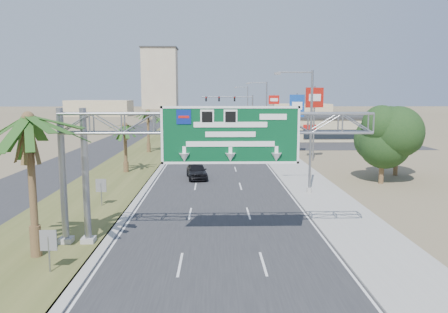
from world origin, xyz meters
name	(u,v)px	position (x,y,z in m)	size (l,w,h in m)	color
road	(215,124)	(0.00, 110.00, 0.01)	(12.00, 300.00, 0.02)	#28282B
sidewalk_right	(245,124)	(8.50, 110.00, 0.05)	(4.00, 300.00, 0.10)	#9E9B93
median_grass	(179,124)	(-10.00, 110.00, 0.06)	(7.00, 300.00, 0.12)	#495023
opposing_road	(154,124)	(-17.00, 110.00, 0.01)	(8.00, 300.00, 0.02)	#28282B
sign_gantry	(200,133)	(-1.06, 9.93, 6.06)	(16.75, 1.24, 7.50)	gray
palm_near	(28,119)	(-9.20, 8.00, 6.93)	(5.70, 5.70, 8.35)	brown
palm_row_b	(125,126)	(-9.50, 32.00, 4.90)	(3.99, 3.99, 5.95)	brown
palm_row_c	(148,112)	(-9.50, 48.00, 5.66)	(3.99, 3.99, 6.75)	brown
palm_row_d	(163,115)	(-9.50, 66.00, 4.42)	(3.99, 3.99, 5.45)	brown
palm_row_e	(173,108)	(-9.50, 85.00, 5.09)	(3.99, 3.99, 6.15)	brown
palm_row_f	(181,107)	(-9.50, 110.00, 4.71)	(3.99, 3.99, 5.75)	brown
streetlight_near	(308,137)	(7.30, 22.00, 4.69)	(3.27, 0.44, 10.00)	gray
streetlight_mid	(265,118)	(7.30, 52.00, 4.69)	(3.27, 0.44, 10.00)	gray
streetlight_far	(247,110)	(7.30, 88.00, 4.69)	(3.27, 0.44, 10.00)	gray
signal_mast	(242,112)	(5.17, 71.97, 4.85)	(10.28, 0.71, 8.00)	gray
store_building	(336,129)	(22.00, 66.00, 2.00)	(18.00, 10.00, 4.00)	tan
oak_near	(383,134)	(15.00, 26.00, 4.53)	(4.50, 4.50, 6.80)	brown
oak_far	(397,138)	(18.00, 30.00, 3.82)	(3.50, 3.50, 5.60)	brown
median_signback_a	(49,244)	(-7.80, 6.00, 1.45)	(0.75, 0.08, 2.08)	gray
median_signback_b	(101,188)	(-8.50, 18.00, 1.45)	(0.75, 0.08, 2.08)	gray
tower_distant	(160,79)	(-32.00, 250.00, 17.50)	(20.00, 16.00, 35.00)	tan
building_distant_left	(100,108)	(-45.00, 160.00, 3.00)	(24.00, 14.00, 6.00)	tan
building_distant_right	(300,111)	(30.00, 140.00, 2.50)	(20.00, 12.00, 5.00)	tan
car_left_lane	(197,171)	(-2.03, 28.73, 0.77)	(1.81, 4.49, 1.53)	black
car_mid_lane	(227,147)	(1.50, 48.37, 0.82)	(1.73, 4.97, 1.64)	maroon
car_right_lane	(246,137)	(5.37, 63.59, 0.69)	(2.29, 4.96, 1.38)	gray
car_far	(205,127)	(-2.37, 89.09, 0.68)	(1.92, 4.71, 1.37)	black
pole_sign_red_near	(314,102)	(11.88, 39.98, 7.21)	(2.34, 1.17, 9.16)	gray
pole_sign_blue	(297,109)	(10.96, 46.29, 6.24)	(1.95, 1.08, 8.31)	gray
pole_sign_red_far	(274,103)	(12.24, 78.37, 6.46)	(2.22, 0.51, 8.19)	gray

